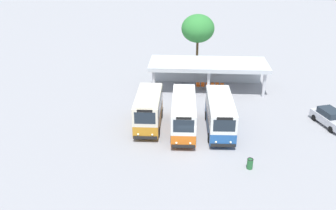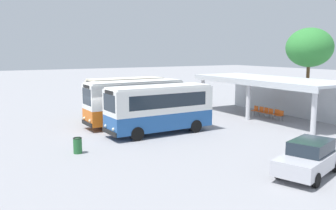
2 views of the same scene
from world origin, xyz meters
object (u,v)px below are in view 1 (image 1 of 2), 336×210
object	(u,v)px
city_bus_nearest_orange	(148,109)
parked_car_flank	(330,118)
waiting_chair_end_by_column	(198,85)
city_bus_second_in_row	(184,113)
litter_bin_apron	(250,164)
city_bus_middle_cream	(220,113)
waiting_chair_far_end_seat	(222,86)
waiting_chair_middle_seat	(208,85)
waiting_chair_second_from_end	(203,85)
waiting_chair_fourth_seat	(212,85)
waiting_chair_fifth_seat	(217,85)

from	to	relation	value
city_bus_nearest_orange	parked_car_flank	world-z (taller)	city_bus_nearest_orange
waiting_chair_end_by_column	city_bus_second_in_row	bearing A→B (deg)	-97.94
litter_bin_apron	parked_car_flank	bearing A→B (deg)	42.49
city_bus_middle_cream	waiting_chair_far_end_seat	xyz separation A→B (m)	(1.04, 10.68, -1.31)
parked_car_flank	waiting_chair_middle_seat	distance (m)	14.70
parked_car_flank	litter_bin_apron	distance (m)	12.09
parked_car_flank	litter_bin_apron	xyz separation A→B (m)	(-8.91, -8.16, -0.37)
city_bus_middle_cream	waiting_chair_middle_seat	bearing A→B (deg)	93.77
city_bus_second_in_row	city_bus_nearest_orange	bearing A→B (deg)	166.81
city_bus_nearest_orange	litter_bin_apron	world-z (taller)	city_bus_nearest_orange
litter_bin_apron	waiting_chair_far_end_seat	bearing A→B (deg)	93.30
waiting_chair_second_from_end	waiting_chair_fourth_seat	world-z (taller)	same
waiting_chair_fifth_seat	litter_bin_apron	xyz separation A→B (m)	(1.57, -17.16, -0.07)
waiting_chair_fifth_seat	waiting_chair_far_end_seat	bearing A→B (deg)	-12.18
city_bus_middle_cream	parked_car_flank	xyz separation A→B (m)	(10.94, 1.82, -1.01)
city_bus_nearest_orange	city_bus_second_in_row	xyz separation A→B (m)	(3.42, -0.80, 0.02)
waiting_chair_fourth_seat	waiting_chair_fifth_seat	bearing A→B (deg)	7.31
parked_car_flank	waiting_chair_far_end_seat	distance (m)	13.29
city_bus_nearest_orange	waiting_chair_fifth_seat	size ratio (longest dim) A/B	7.65
city_bus_nearest_orange	waiting_chair_fifth_seat	distance (m)	12.70
waiting_chair_fourth_seat	waiting_chair_fifth_seat	distance (m)	0.59
waiting_chair_middle_seat	city_bus_nearest_orange	bearing A→B (deg)	-120.78
city_bus_second_in_row	parked_car_flank	world-z (taller)	city_bus_second_in_row
city_bus_middle_cream	waiting_chair_middle_seat	world-z (taller)	city_bus_middle_cream
city_bus_second_in_row	waiting_chair_middle_seat	size ratio (longest dim) A/B	8.89
waiting_chair_second_from_end	litter_bin_apron	world-z (taller)	litter_bin_apron
waiting_chair_second_from_end	city_bus_nearest_orange	bearing A→B (deg)	-118.29
waiting_chair_fourth_seat	waiting_chair_middle_seat	bearing A→B (deg)	175.97
city_bus_second_in_row	waiting_chair_fifth_seat	size ratio (longest dim) A/B	8.89
city_bus_middle_cream	parked_car_flank	size ratio (longest dim) A/B	1.65
waiting_chair_fifth_seat	waiting_chair_middle_seat	bearing A→B (deg)	-178.34
parked_car_flank	waiting_chair_middle_seat	xyz separation A→B (m)	(-11.65, 8.96, -0.30)
waiting_chair_far_end_seat	litter_bin_apron	distance (m)	17.06
city_bus_second_in_row	waiting_chair_far_end_seat	size ratio (longest dim) A/B	8.89
city_bus_second_in_row	waiting_chair_fourth_seat	size ratio (longest dim) A/B	8.89
city_bus_second_in_row	waiting_chair_second_from_end	world-z (taller)	city_bus_second_in_row
waiting_chair_middle_seat	city_bus_second_in_row	bearing A→B (deg)	-103.73
waiting_chair_fifth_seat	waiting_chair_far_end_seat	size ratio (longest dim) A/B	1.00
parked_car_flank	waiting_chair_fourth_seat	xyz separation A→B (m)	(-11.07, 8.92, -0.30)
city_bus_middle_cream	waiting_chair_fifth_seat	distance (m)	10.90
waiting_chair_middle_seat	waiting_chair_fifth_seat	bearing A→B (deg)	1.66
city_bus_second_in_row	waiting_chair_second_from_end	distance (m)	11.37
city_bus_nearest_orange	litter_bin_apron	bearing A→B (deg)	-37.67
city_bus_middle_cream	waiting_chair_middle_seat	distance (m)	10.88
waiting_chair_second_from_end	litter_bin_apron	bearing A→B (deg)	-79.02
city_bus_nearest_orange	waiting_chair_second_from_end	world-z (taller)	city_bus_nearest_orange
city_bus_nearest_orange	parked_car_flank	xyz separation A→B (m)	(17.77, 1.32, -1.03)
parked_car_flank	waiting_chair_end_by_column	size ratio (longest dim) A/B	5.32
city_bus_middle_cream	waiting_chair_fifth_seat	xyz separation A→B (m)	(0.46, 10.81, -1.31)
city_bus_second_in_row	waiting_chair_far_end_seat	world-z (taller)	city_bus_second_in_row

